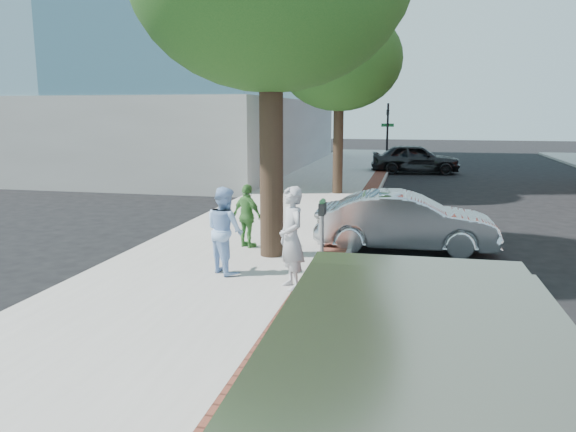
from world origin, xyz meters
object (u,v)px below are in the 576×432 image
(person_officer, at_px, (225,230))
(sedan_silver, at_px, (405,222))
(bg_car, at_px, (415,159))
(person_gray, at_px, (291,238))
(person_green, at_px, (247,216))
(parking_meter, at_px, (322,219))

(person_officer, height_order, sedan_silver, person_officer)
(person_officer, height_order, bg_car, person_officer)
(person_officer, relative_size, sedan_silver, 0.40)
(person_officer, bearing_deg, person_gray, -165.35)
(person_gray, relative_size, person_officer, 1.08)
(sedan_silver, relative_size, bg_car, 0.91)
(person_green, xyz_separation_m, bg_car, (3.83, 18.97, -0.10))
(person_officer, distance_m, bg_car, 21.45)
(parking_meter, relative_size, sedan_silver, 0.34)
(person_gray, bearing_deg, bg_car, 140.22)
(person_gray, height_order, person_green, person_gray)
(person_gray, xyz_separation_m, sedan_silver, (1.96, 4.01, -0.38))
(person_gray, bearing_deg, sedan_silver, 119.70)
(parking_meter, distance_m, person_officer, 1.97)
(person_gray, relative_size, bg_car, 0.40)
(sedan_silver, distance_m, bg_car, 17.84)
(person_green, bearing_deg, person_officer, 124.21)
(person_gray, xyz_separation_m, person_officer, (-1.52, 0.72, -0.07))
(person_green, height_order, sedan_silver, person_green)
(person_green, distance_m, sedan_silver, 3.84)
(bg_car, bearing_deg, person_officer, 165.37)
(parking_meter, xyz_separation_m, person_officer, (-1.87, -0.60, -0.18))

